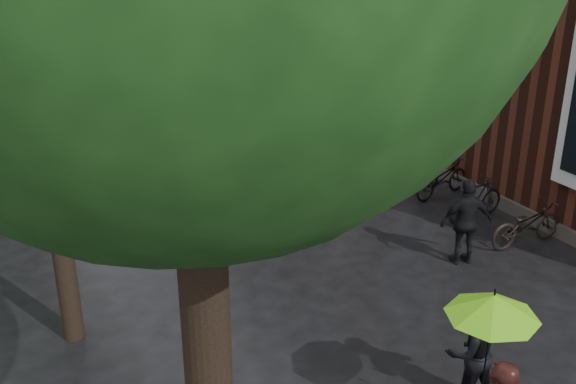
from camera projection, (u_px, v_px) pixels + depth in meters
person_black at (471, 352)px, 8.98m from camera, size 0.84×0.70×1.55m
lime_umbrella at (493, 306)px, 7.80m from camera, size 1.12×1.12×1.64m
pedestrian_walking at (466, 222)px, 12.58m from camera, size 1.07×0.70×1.70m
parked_bicycles at (389, 152)px, 17.40m from camera, size 1.95×10.46×1.04m
ad_lightbox at (353, 108)px, 19.42m from camera, size 0.30×1.31×1.97m
lamp_post at (284, 78)px, 15.24m from camera, size 0.23×0.23×4.51m
cycle_sign at (40, 77)px, 19.29m from camera, size 0.15×0.50×2.77m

